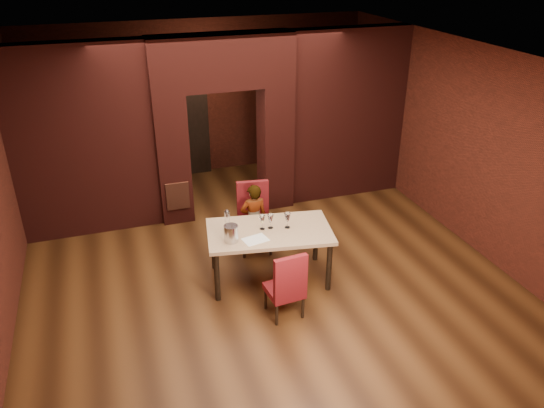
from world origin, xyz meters
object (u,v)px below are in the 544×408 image
(chair_near, at_px, (284,282))
(wine_glass_a, at_px, (262,222))
(person_seated, at_px, (254,219))
(wine_glass_c, at_px, (287,220))
(wine_glass_b, at_px, (270,221))
(wine_bucket, at_px, (231,234))
(potted_plant, at_px, (292,224))
(dining_table, at_px, (269,255))
(water_bottle, at_px, (227,220))
(chair_far, at_px, (255,219))

(chair_near, distance_m, wine_glass_a, 1.01)
(person_seated, relative_size, wine_glass_c, 5.13)
(wine_glass_b, bearing_deg, person_seated, 92.28)
(chair_near, relative_size, wine_glass_c, 4.30)
(wine_bucket, relative_size, potted_plant, 0.56)
(chair_near, bearing_deg, wine_glass_b, -101.43)
(wine_glass_a, height_order, potted_plant, wine_glass_a)
(dining_table, relative_size, chair_near, 1.77)
(wine_glass_b, xyz_separation_m, water_bottle, (-0.60, 0.16, 0.05))
(chair_near, bearing_deg, person_seated, -97.29)
(wine_glass_c, height_order, wine_bucket, wine_bucket)
(person_seated, height_order, potted_plant, person_seated)
(chair_far, height_order, wine_glass_c, chair_far)
(wine_glass_b, height_order, potted_plant, wine_glass_b)
(person_seated, height_order, wine_glass_a, person_seated)
(chair_near, xyz_separation_m, wine_glass_a, (-0.02, 0.91, 0.44))
(person_seated, xyz_separation_m, wine_glass_b, (0.03, -0.75, 0.34))
(wine_glass_b, bearing_deg, water_bottle, 165.16)
(chair_near, xyz_separation_m, wine_bucket, (-0.52, 0.72, 0.45))
(wine_glass_c, height_order, potted_plant, wine_glass_c)
(wine_glass_a, relative_size, wine_glass_b, 1.02)
(dining_table, xyz_separation_m, wine_glass_a, (-0.09, 0.06, 0.53))
(dining_table, distance_m, chair_far, 0.87)
(chair_far, xyz_separation_m, person_seated, (-0.04, -0.06, 0.03))
(wine_glass_c, bearing_deg, water_bottle, 164.97)
(wine_glass_a, xyz_separation_m, wine_bucket, (-0.51, -0.19, 0.01))
(person_seated, distance_m, potted_plant, 0.91)
(dining_table, height_order, water_bottle, water_bottle)
(chair_far, bearing_deg, wine_glass_b, -82.60)
(chair_near, relative_size, wine_bucket, 4.12)
(chair_near, distance_m, water_bottle, 1.26)
(dining_table, height_order, wine_glass_a, wine_glass_a)
(dining_table, xyz_separation_m, chair_near, (-0.07, -0.85, 0.08))
(chair_far, bearing_deg, person_seated, -115.37)
(water_bottle, bearing_deg, wine_glass_a, -17.66)
(wine_glass_a, distance_m, water_bottle, 0.50)
(chair_near, relative_size, person_seated, 0.84)
(wine_glass_b, relative_size, water_bottle, 0.70)
(water_bottle, bearing_deg, person_seated, 46.18)
(wine_bucket, bearing_deg, water_bottle, 84.45)
(wine_glass_a, bearing_deg, wine_bucket, -159.40)
(wine_glass_b, xyz_separation_m, potted_plant, (0.74, 1.04, -0.72))
(wine_glass_a, bearing_deg, water_bottle, 162.34)
(wine_glass_c, relative_size, wine_bucket, 0.96)
(wine_glass_b, bearing_deg, wine_glass_c, -15.49)
(wine_glass_c, relative_size, potted_plant, 0.54)
(wine_bucket, bearing_deg, chair_far, 57.18)
(chair_far, height_order, chair_near, chair_far)
(dining_table, relative_size, chair_far, 1.57)
(wine_glass_a, bearing_deg, chair_far, 80.65)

